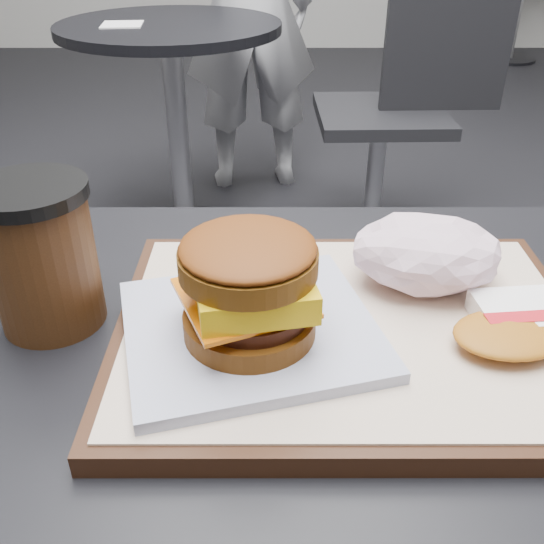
{
  "coord_description": "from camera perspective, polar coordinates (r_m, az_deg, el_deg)",
  "views": [
    {
      "loc": [
        -0.03,
        -0.35,
        1.08
      ],
      "look_at": [
        -0.03,
        0.05,
        0.83
      ],
      "focal_mm": 40.0,
      "sensor_mm": 36.0,
      "label": 1
    }
  ],
  "objects": [
    {
      "name": "crumpled_wrapper",
      "position": [
        0.54,
        14.4,
        1.74
      ],
      "size": [
        0.13,
        0.1,
        0.06
      ],
      "primitive_type": null,
      "color": "white",
      "rests_on": "serving_tray"
    },
    {
      "name": "serving_tray",
      "position": [
        0.5,
        7.36,
        -5.46
      ],
      "size": [
        0.38,
        0.28,
        0.02
      ],
      "color": "black",
      "rests_on": "customer_table"
    },
    {
      "name": "hash_brown",
      "position": [
        0.51,
        22.53,
        -4.45
      ],
      "size": [
        0.12,
        0.1,
        0.02
      ],
      "color": "white",
      "rests_on": "serving_tray"
    },
    {
      "name": "patron",
      "position": [
        2.55,
        -2.21,
        23.99
      ],
      "size": [
        0.58,
        0.43,
        1.46
      ],
      "primitive_type": "imported",
      "rotation": [
        0.0,
        0.0,
        3.29
      ],
      "color": "silver",
      "rests_on": "ground"
    },
    {
      "name": "customer_table",
      "position": [
        0.61,
        3.3,
        -23.28
      ],
      "size": [
        0.8,
        0.6,
        0.77
      ],
      "color": "#A5A5AA",
      "rests_on": "ground"
    },
    {
      "name": "napkin",
      "position": [
        2.02,
        -13.93,
        21.68
      ],
      "size": [
        0.13,
        0.13,
        0.0
      ],
      "primitive_type": "cube",
      "rotation": [
        0.0,
        0.0,
        0.09
      ],
      "color": "white",
      "rests_on": "neighbor_table"
    },
    {
      "name": "neighbor_chair",
      "position": [
        2.12,
        12.21,
        15.55
      ],
      "size": [
        0.61,
        0.43,
        0.88
      ],
      "color": "#ACACB1",
      "rests_on": "ground"
    },
    {
      "name": "breakfast_sandwich",
      "position": [
        0.45,
        -2.11,
        -2.42
      ],
      "size": [
        0.23,
        0.21,
        0.09
      ],
      "color": "silver",
      "rests_on": "serving_tray"
    },
    {
      "name": "coffee_cup",
      "position": [
        0.52,
        -20.92,
        1.77
      ],
      "size": [
        0.09,
        0.09,
        0.13
      ],
      "color": "#3C200E",
      "rests_on": "customer_table"
    },
    {
      "name": "neighbor_table",
      "position": [
        2.09,
        -9.19,
        16.78
      ],
      "size": [
        0.7,
        0.7,
        0.75
      ],
      "color": "black",
      "rests_on": "ground"
    }
  ]
}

